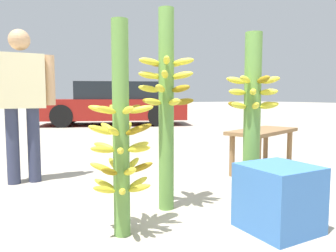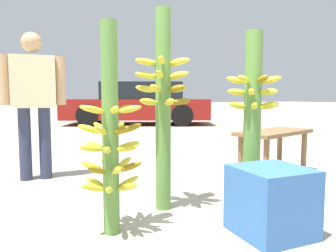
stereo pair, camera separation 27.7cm
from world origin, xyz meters
name	(u,v)px [view 2 (the right image)]	position (x,y,z in m)	size (l,w,h in m)	color
ground_plane	(191,226)	(0.00, 0.00, 0.00)	(80.00, 80.00, 0.00)	#A89E8C
banana_stalk_left	(110,136)	(-0.52, 0.11, 0.64)	(0.42, 0.42, 1.35)	#5B8C3D
banana_stalk_center	(163,103)	(-0.03, 0.41, 0.83)	(0.44, 0.44, 1.55)	#5B8C3D
banana_stalk_right	(252,115)	(0.64, 0.19, 0.74)	(0.43, 0.43, 1.39)	#5B8C3D
vendor_person	(33,94)	(-0.93, 1.80, 0.91)	(0.66, 0.21, 1.55)	#2D334C
market_bench	(274,138)	(1.55, 0.97, 0.41)	(1.09, 0.74, 0.50)	olive
parked_car	(138,104)	(2.21, 7.93, 0.64)	(4.76, 3.20, 1.32)	maroon
produce_crate	(271,201)	(0.42, -0.31, 0.22)	(0.43, 0.43, 0.43)	#386BB2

